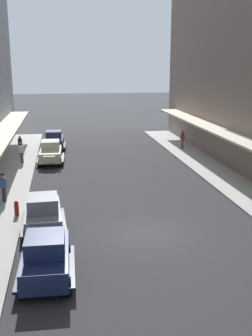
% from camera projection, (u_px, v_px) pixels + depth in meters
% --- Properties ---
extents(ground_plane, '(200.00, 200.00, 0.00)m').
position_uv_depth(ground_plane, '(145.00, 234.00, 20.09)').
color(ground_plane, '#2D2D30').
extents(parked_car_0, '(2.26, 4.30, 1.84)m').
position_uv_depth(parked_car_0, '(54.00, 140.00, 39.66)').
color(parked_car_0, '#19234C').
rests_on(parked_car_0, ground).
extents(parked_car_1, '(2.29, 4.31, 1.84)m').
position_uv_depth(parked_car_1, '(43.00, 212.00, 20.26)').
color(parked_car_1, slate).
rests_on(parked_car_1, ground).
extents(parked_car_2, '(2.25, 4.30, 1.84)m').
position_uv_depth(parked_car_2, '(51.00, 152.00, 34.27)').
color(parked_car_2, beige).
rests_on(parked_car_2, ground).
extents(parked_car_3, '(2.22, 4.29, 1.84)m').
position_uv_depth(parked_car_3, '(46.00, 255.00, 15.72)').
color(parked_car_3, '#19234C').
rests_on(parked_car_3, ground).
extents(fire_hydrant, '(0.24, 0.24, 0.82)m').
position_uv_depth(fire_hydrant, '(16.00, 208.00, 21.99)').
color(fire_hydrant, '#B21E19').
rests_on(fire_hydrant, sidewalk_left).
extents(pedestrian_0, '(0.36, 0.24, 1.64)m').
position_uv_depth(pedestrian_0, '(20.00, 145.00, 36.93)').
color(pedestrian_0, slate).
rests_on(pedestrian_0, sidewalk_left).
extents(pedestrian_1, '(0.36, 0.28, 1.67)m').
position_uv_depth(pedestrian_1, '(22.00, 153.00, 33.56)').
color(pedestrian_1, '#4C4238').
rests_on(pedestrian_1, sidewalk_left).
extents(pedestrian_2, '(0.36, 0.28, 1.67)m').
position_uv_depth(pedestrian_2, '(4.00, 187.00, 24.16)').
color(pedestrian_2, '#2D2D33').
rests_on(pedestrian_2, sidewalk_left).
extents(pedestrian_4, '(0.36, 0.28, 1.67)m').
position_uv_depth(pedestrian_4, '(182.00, 139.00, 39.51)').
color(pedestrian_4, '#4C4238').
rests_on(pedestrian_4, sidewalk_right).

